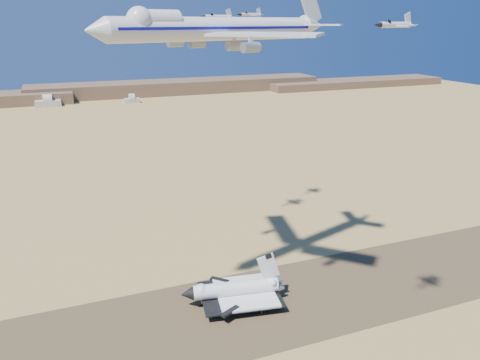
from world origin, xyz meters
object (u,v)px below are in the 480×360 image
object	(u,v)px
chase_jet_a	(394,25)
chase_jet_e	(217,17)
carrier_747	(213,29)
shuttle	(235,290)
crew_b	(268,306)
crew_c	(262,304)
chase_jet_f	(250,14)
crew_a	(262,312)

from	to	relation	value
chase_jet_a	chase_jet_e	bearing A→B (deg)	79.25
carrier_747	shuttle	bearing A→B (deg)	-62.38
chase_jet_e	crew_b	bearing A→B (deg)	-111.14
chase_jet_e	crew_c	bearing A→B (deg)	-112.74
carrier_747	chase_jet_f	size ratio (longest dim) A/B	6.09
chase_jet_f	shuttle	bearing A→B (deg)	-138.69
shuttle	crew_c	size ratio (longest dim) A/B	22.43
carrier_747	crew_a	size ratio (longest dim) A/B	54.45
chase_jet_a	chase_jet_f	distance (m)	108.93
shuttle	crew_c	xyz separation A→B (m)	(8.24, -5.89, -4.13)
carrier_747	crew_a	xyz separation A→B (m)	(11.07, -15.28, -95.20)
shuttle	crew_a	size ratio (longest dim) A/B	23.25
carrier_747	chase_jet_a	world-z (taller)	carrier_747
shuttle	crew_b	world-z (taller)	shuttle
carrier_747	crew_b	size ratio (longest dim) A/B	47.20
chase_jet_a	shuttle	bearing A→B (deg)	100.61
shuttle	crew_b	size ratio (longest dim) A/B	20.15
carrier_747	chase_jet_a	size ratio (longest dim) A/B	6.20
crew_b	crew_c	world-z (taller)	crew_b
crew_b	shuttle	bearing A→B (deg)	6.67
carrier_747	chase_jet_e	bearing A→B (deg)	52.35
crew_b	chase_jet_a	xyz separation A→B (m)	(14.17, -36.37, 96.50)
crew_a	chase_jet_e	size ratio (longest dim) A/B	0.10
carrier_747	chase_jet_e	distance (m)	50.02
crew_a	chase_jet_e	world-z (taller)	chase_jet_e
shuttle	crew_a	xyz separation A→B (m)	(6.18, -10.44, -4.16)
crew_a	crew_b	bearing A→B (deg)	-74.24
shuttle	chase_jet_f	size ratio (longest dim) A/B	2.60
carrier_747	crew_c	world-z (taller)	carrier_747
crew_c	chase_jet_f	world-z (taller)	chase_jet_f
carrier_747	crew_a	distance (m)	97.06
crew_b	chase_jet_a	world-z (taller)	chase_jet_a
shuttle	chase_jet_a	bearing A→B (deg)	-52.58
crew_b	crew_c	size ratio (longest dim) A/B	1.11
shuttle	chase_jet_e	xyz separation A→B (m)	(12.19, 51.68, 95.14)
chase_jet_a	chase_jet_e	size ratio (longest dim) A/B	0.89
crew_c	chase_jet_e	size ratio (longest dim) A/B	0.10
shuttle	crew_a	world-z (taller)	shuttle
crew_a	chase_jet_a	world-z (taller)	chase_jet_a
chase_jet_a	chase_jet_f	bearing A→B (deg)	68.11
crew_a	chase_jet_f	distance (m)	127.69
chase_jet_a	chase_jet_e	xyz separation A→B (m)	(-11.75, 96.06, 2.67)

